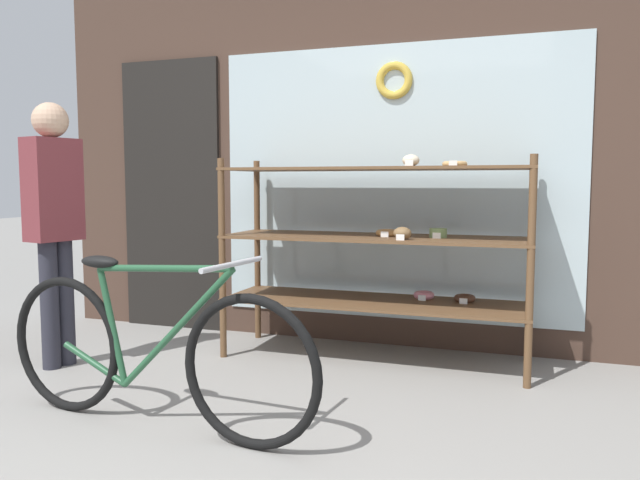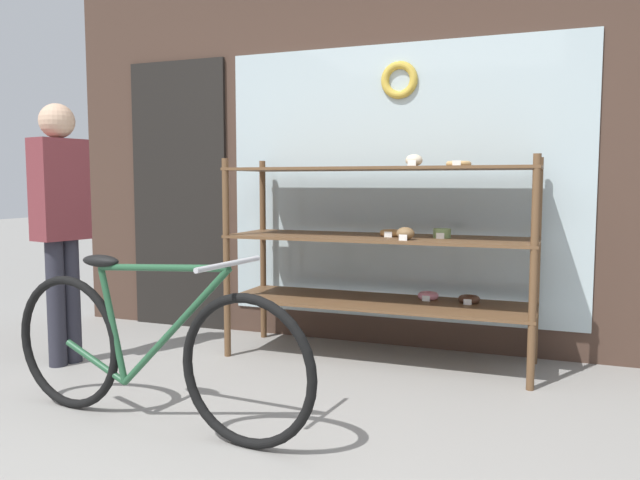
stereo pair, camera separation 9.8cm
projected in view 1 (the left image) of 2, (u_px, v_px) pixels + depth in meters
storefront_facade at (362, 88)px, 4.39m from camera, size 4.94×0.13×3.76m
display_case at (378, 239)px, 4.01m from camera, size 1.96×0.59×1.32m
bicycle at (150, 352)px, 2.91m from camera, size 1.76×0.46×0.82m
pedestrian at (54, 213)px, 3.85m from camera, size 0.24×0.35×1.64m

